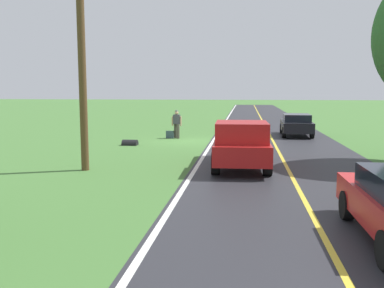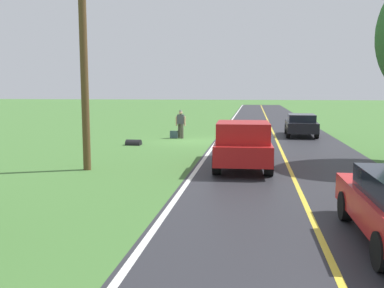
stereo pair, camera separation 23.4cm
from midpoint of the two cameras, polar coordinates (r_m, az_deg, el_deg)
name	(u,v)px [view 2 (the right image)]	position (r m, az deg, el deg)	size (l,w,h in m)	color
ground_plane	(194,141)	(24.70, 0.50, 0.37)	(200.00, 200.00, 0.00)	#427033
road_surface	(278,143)	(24.52, 11.64, 0.17)	(7.27, 120.00, 0.00)	#28282D
lane_edge_line	(217,142)	(24.55, 3.56, 0.32)	(0.16, 117.60, 0.00)	silver
lane_centre_line	(278,143)	(24.52, 11.64, 0.18)	(0.14, 117.60, 0.00)	gold
hitchhiker_walking	(181,122)	(26.18, -1.25, 2.92)	(0.62, 0.52, 1.75)	#4C473D
suitcase_carried	(174,134)	(26.27, -2.18, 1.28)	(0.20, 0.46, 0.45)	#384C56
pickup_truck_passing	(243,143)	(16.35, 7.19, 0.17)	(2.22, 5.46, 1.82)	#B21919
sedan_near_oncoming	(301,124)	(28.37, 14.57, 2.56)	(2.05, 4.46, 1.41)	black
utility_pole_roadside	(84,48)	(16.22, -13.87, 12.28)	(0.28, 0.28, 8.90)	brown
drainage_culvert	(134,145)	(23.23, -7.51, -0.14)	(0.60, 0.60, 0.80)	black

